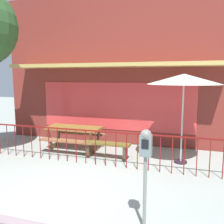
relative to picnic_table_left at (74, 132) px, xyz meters
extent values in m
plane|color=gray|center=(1.02, -3.07, -0.61)|extent=(40.00, 40.00, 0.00)
cube|color=#431F0E|center=(1.02, 1.47, -0.61)|extent=(8.67, 0.54, 0.01)
cube|color=maroon|center=(1.02, 1.47, 2.05)|extent=(8.67, 0.50, 5.33)
cube|color=#D83838|center=(1.02, 1.21, 0.74)|extent=(5.63, 0.02, 1.70)
cube|color=tan|center=(1.02, 0.76, 2.17)|extent=(7.37, 0.92, 0.12)
cube|color=maroon|center=(1.02, -1.08, 0.34)|extent=(7.28, 0.04, 0.04)
cylinder|color=maroon|center=(-2.03, -1.08, -0.14)|extent=(0.02, 0.02, 0.95)
cylinder|color=maroon|center=(-1.74, -1.08, -0.14)|extent=(0.02, 0.02, 0.95)
cylinder|color=maroon|center=(-1.45, -1.08, -0.14)|extent=(0.02, 0.02, 0.95)
cylinder|color=maroon|center=(-1.16, -1.08, -0.14)|extent=(0.02, 0.02, 0.95)
cylinder|color=maroon|center=(-0.87, -1.08, -0.14)|extent=(0.02, 0.02, 0.95)
cylinder|color=maroon|center=(-0.58, -1.08, -0.14)|extent=(0.02, 0.02, 0.95)
cylinder|color=maroon|center=(-0.29, -1.08, -0.14)|extent=(0.02, 0.02, 0.95)
cylinder|color=maroon|center=(0.01, -1.08, -0.14)|extent=(0.02, 0.02, 0.95)
cylinder|color=maroon|center=(0.30, -1.08, -0.14)|extent=(0.02, 0.02, 0.95)
cylinder|color=maroon|center=(0.59, -1.08, -0.14)|extent=(0.02, 0.02, 0.95)
cylinder|color=maroon|center=(0.88, -1.08, -0.14)|extent=(0.02, 0.02, 0.95)
cylinder|color=maroon|center=(1.17, -1.08, -0.14)|extent=(0.02, 0.02, 0.95)
cylinder|color=maroon|center=(1.46, -1.08, -0.14)|extent=(0.02, 0.02, 0.95)
cylinder|color=maroon|center=(1.75, -1.08, -0.14)|extent=(0.02, 0.02, 0.95)
cylinder|color=maroon|center=(2.04, -1.08, -0.14)|extent=(0.02, 0.02, 0.95)
cylinder|color=maroon|center=(2.34, -1.08, -0.14)|extent=(0.02, 0.02, 0.95)
cylinder|color=maroon|center=(2.63, -1.08, -0.14)|extent=(0.02, 0.02, 0.95)
cylinder|color=maroon|center=(2.92, -1.08, -0.14)|extent=(0.02, 0.02, 0.95)
cylinder|color=maroon|center=(3.21, -1.08, -0.14)|extent=(0.02, 0.02, 0.95)
cylinder|color=maroon|center=(3.50, -1.08, -0.14)|extent=(0.02, 0.02, 0.95)
cylinder|color=maroon|center=(3.79, -1.08, -0.14)|extent=(0.02, 0.02, 0.95)
cylinder|color=maroon|center=(4.08, -1.08, -0.14)|extent=(0.02, 0.02, 0.95)
cylinder|color=maroon|center=(4.37, -1.08, -0.14)|extent=(0.02, 0.02, 0.95)
cube|color=brown|center=(0.00, 0.00, 0.13)|extent=(1.80, 0.76, 0.07)
cube|color=brown|center=(0.00, -0.55, -0.17)|extent=(1.80, 0.26, 0.05)
cube|color=brown|center=(0.00, 0.55, -0.17)|extent=(1.80, 0.26, 0.05)
cube|color=brown|center=(-0.74, -0.28, -0.24)|extent=(0.07, 0.35, 0.78)
cube|color=brown|center=(-0.74, 0.28, -0.24)|extent=(0.07, 0.35, 0.78)
cube|color=brown|center=(0.74, -0.28, -0.24)|extent=(0.07, 0.35, 0.78)
cube|color=brown|center=(0.74, 0.28, -0.24)|extent=(0.07, 0.35, 0.78)
cylinder|color=#281A27|center=(3.40, -0.21, -0.59)|extent=(0.36, 0.36, 0.05)
cylinder|color=#B6B8B0|center=(3.40, -0.21, 0.60)|extent=(0.04, 0.04, 2.43)
cone|color=beige|center=(3.40, -0.21, 1.73)|extent=(1.99, 1.99, 0.28)
cube|color=brown|center=(1.30, -0.48, -0.16)|extent=(1.40, 0.33, 0.06)
cube|color=#483525|center=(0.74, -0.48, -0.39)|extent=(0.08, 0.29, 0.45)
cube|color=#4F352A|center=(1.86, -0.49, -0.39)|extent=(0.08, 0.29, 0.45)
cylinder|color=gray|center=(2.93, -3.48, -0.01)|extent=(0.06, 0.06, 1.20)
cube|color=slate|center=(2.93, -3.48, 0.75)|extent=(0.18, 0.14, 0.33)
sphere|color=slate|center=(2.93, -3.48, 0.92)|extent=(0.17, 0.17, 0.17)
cube|color=black|center=(2.93, -3.55, 0.79)|extent=(0.11, 0.01, 0.14)
camera|label=1|loc=(3.49, -7.01, 1.78)|focal=38.58mm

